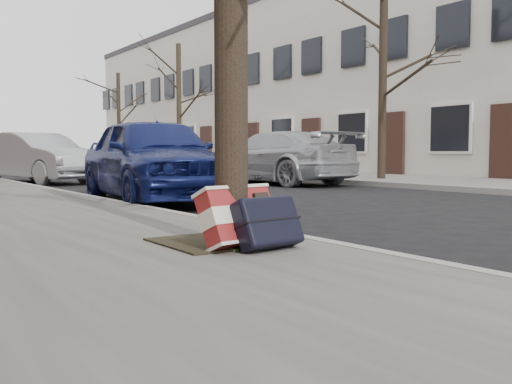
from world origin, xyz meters
TOP-DOWN VIEW (x-y plane):
  - ground at (0.00, 0.00)m, footprint 120.00×120.00m
  - far_sidewalk at (7.80, 15.00)m, footprint 4.00×70.00m
  - house_far at (13.15, 16.00)m, footprint 6.70×40.00m
  - dirt_patch at (-2.00, 1.20)m, footprint 0.85×0.85m
  - suitcase_red at (-2.00, 0.87)m, footprint 0.63×0.41m
  - suitcase_navy at (-1.87, 0.70)m, footprint 0.54×0.35m
  - car_near_front at (-0.27, 6.14)m, footprint 2.19×4.38m
  - car_near_mid at (-0.37, 13.24)m, footprint 2.58×4.30m
  - car_far_front at (4.54, 9.27)m, footprint 2.42×4.82m
  - car_far_back at (4.96, 19.54)m, footprint 2.23×3.96m
  - tree_far_a at (7.20, 8.05)m, footprint 0.22×0.22m
  - tree_far_b at (7.20, 19.86)m, footprint 0.22×0.22m
  - tree_far_c at (7.20, 26.95)m, footprint 0.20×0.20m

SIDE VIEW (x-z plane):
  - ground at x=0.00m, z-range 0.00..0.00m
  - far_sidewalk at x=7.80m, z-range 0.00..0.12m
  - dirt_patch at x=-2.00m, z-range 0.12..0.14m
  - suitcase_navy at x=-1.87m, z-range 0.12..0.52m
  - suitcase_red at x=-2.00m, z-range 0.12..0.58m
  - car_far_back at x=4.96m, z-range 0.00..1.27m
  - car_near_mid at x=-0.37m, z-range 0.00..1.34m
  - car_far_front at x=4.54m, z-range 0.00..1.34m
  - car_near_front at x=-0.27m, z-range 0.00..1.43m
  - tree_far_c at x=7.20m, z-range 0.12..5.05m
  - tree_far_a at x=7.20m, z-range 0.12..5.26m
  - tree_far_b at x=7.20m, z-range 0.12..5.50m
  - house_far at x=13.15m, z-range 0.00..7.20m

